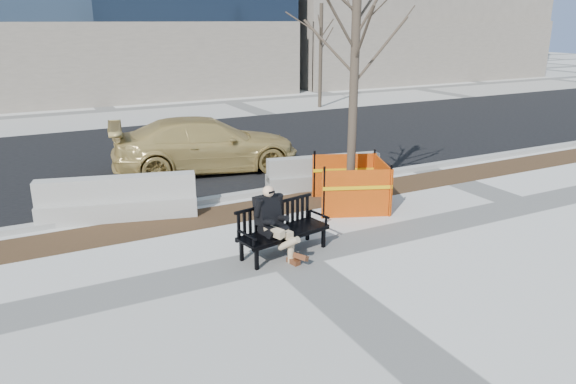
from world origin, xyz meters
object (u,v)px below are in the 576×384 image
(jersey_barrier_left, at_px, (120,218))
(jersey_barrier_right, at_px, (323,187))
(tree_fence, at_px, (349,206))
(sedan, at_px, (208,170))
(bench, at_px, (284,254))
(seated_man, at_px, (272,256))

(jersey_barrier_left, bearing_deg, jersey_barrier_right, 13.41)
(tree_fence, relative_size, sedan, 1.12)
(bench, relative_size, tree_fence, 0.31)
(sedan, relative_size, jersey_barrier_right, 1.77)
(bench, relative_size, seated_man, 1.35)
(bench, xyz_separation_m, sedan, (0.68, 6.14, 0.00))
(jersey_barrier_left, height_order, jersey_barrier_right, jersey_barrier_left)
(bench, height_order, jersey_barrier_right, bench)
(sedan, bearing_deg, bench, -176.34)
(bench, bearing_deg, seated_man, 168.46)
(jersey_barrier_left, bearing_deg, seated_man, -43.28)
(sedan, bearing_deg, tree_fence, -147.31)
(bench, distance_m, sedan, 6.17)
(jersey_barrier_right, bearing_deg, jersey_barrier_left, -169.66)
(seated_man, relative_size, jersey_barrier_right, 0.45)
(seated_man, xyz_separation_m, jersey_barrier_right, (3.01, 3.20, 0.00))
(seated_man, xyz_separation_m, jersey_barrier_left, (-2.08, 3.29, 0.00))
(sedan, xyz_separation_m, jersey_barrier_right, (2.10, -2.93, 0.00))
(tree_fence, bearing_deg, bench, -146.86)
(bench, height_order, seated_man, seated_man)
(seated_man, distance_m, jersey_barrier_right, 4.40)
(tree_fence, distance_m, jersey_barrier_right, 1.56)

